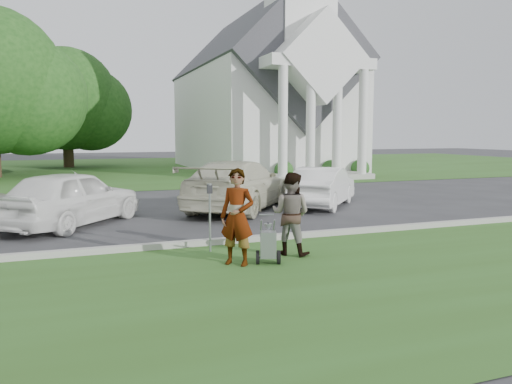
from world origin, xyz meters
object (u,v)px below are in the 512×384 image
car_d (323,187)px  parking_meter_near (210,209)px  church (262,85)px  striping_cart (268,245)px  tree_back (66,104)px  person_right (291,214)px  car_b (71,198)px  car_c (238,185)px  person_left (237,218)px

car_d → parking_meter_near: bearing=85.1°
church → car_d: 19.26m
striping_cart → car_d: car_d is taller
tree_back → person_right: size_ratio=5.58×
striping_cart → car_b: (-3.57, 5.66, 0.41)m
car_c → church: bearing=-75.8°
church → striping_cart: 26.81m
person_left → car_b: (-2.98, 5.52, -0.15)m
person_left → church: bearing=109.3°
church → person_left: church is taller
striping_cart → tree_back: bearing=115.8°
person_right → car_c: person_right is taller
tree_back → parking_meter_near: tree_back is taller
car_b → car_d: 8.28m
striping_cart → car_b: 6.70m
striping_cart → car_c: bearing=95.4°
church → tree_back: (-13.01, 6.87, -1.21)m
parking_meter_near → car_b: size_ratio=0.32×
church → car_c: 19.88m
church → striping_cart: church is taller
tree_back → striping_cart: bearing=-83.2°
person_right → tree_back: bearing=-38.0°
striping_cart → car_b: bearing=141.2°
car_b → car_d: size_ratio=1.09×
striping_cart → car_d: bearing=73.7°
tree_back → car_c: 25.42m
striping_cart → car_c: 7.10m
person_left → striping_cart: bearing=27.8°
person_left → car_d: (5.24, 6.45, -0.24)m
person_left → tree_back: bearing=137.0°
striping_cart → car_b: size_ratio=0.22×
striping_cart → person_left: size_ratio=0.54×
striping_cart → car_d: (4.66, 6.59, 0.32)m
person_left → car_d: 8.32m
church → car_d: bearing=-104.3°
striping_cart → car_d: 8.08m
tree_back → church: bearing=-27.8°
tree_back → car_c: bearing=-77.5°
tree_back → person_left: size_ratio=5.17×
tree_back → person_left: tree_back is taller
church → car_b: 23.40m
church → car_d: size_ratio=5.74×
person_left → car_b: 6.27m
church → car_b: church is taller
church → tree_back: size_ratio=2.51×
parking_meter_near → car_c: (2.45, 5.53, -0.10)m
person_right → striping_cart: bearing=80.7°
church → person_right: bearing=-109.6°
church → striping_cart: bearing=-110.6°
church → car_d: church is taller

